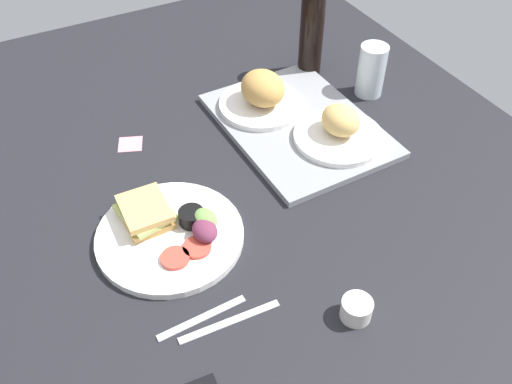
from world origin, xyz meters
TOP-DOWN VIEW (x-y plane):
  - ground_plane at (0.00, 0.00)cm, footprint 190.00×150.00cm
  - serving_tray at (-16.83, 24.79)cm, footprint 45.70×33.96cm
  - bread_plate_near at (-26.76, 20.06)cm, footprint 21.16×21.16cm
  - bread_plate_far at (-7.21, 30.12)cm, footprint 21.27×21.27cm
  - plate_with_salad at (1.45, -16.16)cm, footprint 29.61×29.61cm
  - drinking_glass at (-20.96, 49.06)cm, footprint 7.19×7.19cm
  - soda_bottle at (-37.64, 40.95)cm, footprint 6.40×6.40cm
  - espresso_cup at (34.39, 5.66)cm, footprint 5.60×5.60cm
  - fork at (22.10, -18.57)cm, footprint 1.89×17.03cm
  - knife at (25.10, -14.57)cm, footprint 2.53×19.05cm
  - sticky_note at (-30.21, -13.91)cm, footprint 7.29×7.29cm

SIDE VIEW (x-z plane):
  - ground_plane at x=0.00cm, z-range -3.00..0.00cm
  - sticky_note at x=-30.21cm, z-range 0.00..0.12cm
  - fork at x=22.10cm, z-range 0.00..0.50cm
  - knife at x=25.10cm, z-range 0.00..0.50cm
  - serving_tray at x=-16.83cm, z-range 0.00..1.60cm
  - plate_with_salad at x=1.45cm, z-range -1.04..4.36cm
  - espresso_cup at x=34.39cm, z-range 0.00..4.00cm
  - bread_plate_far at x=-7.21cm, z-range 0.16..8.32cm
  - bread_plate_near at x=-26.76cm, z-range 0.50..10.22cm
  - drinking_glass at x=-20.96cm, z-range 0.00..13.75cm
  - soda_bottle at x=-37.64cm, z-range 0.00..22.77cm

